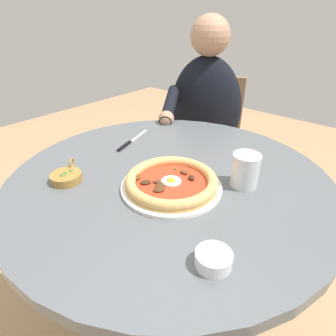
# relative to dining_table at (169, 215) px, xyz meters

# --- Properties ---
(ground_plane) EXTENTS (6.00, 6.00, 0.02)m
(ground_plane) POSITION_rel_dining_table_xyz_m (0.00, 0.00, -0.61)
(ground_plane) COLOR tan
(dining_table) EXTENTS (0.99, 0.99, 0.76)m
(dining_table) POSITION_rel_dining_table_xyz_m (0.00, 0.00, 0.00)
(dining_table) COLOR #565B60
(dining_table) RESTS_ON ground
(pizza_on_plate) EXTENTS (0.29, 0.29, 0.04)m
(pizza_on_plate) POSITION_rel_dining_table_xyz_m (-0.05, 0.05, 0.17)
(pizza_on_plate) COLOR white
(pizza_on_plate) RESTS_ON dining_table
(water_glass) EXTENTS (0.08, 0.08, 0.10)m
(water_glass) POSITION_rel_dining_table_xyz_m (-0.20, -0.10, 0.20)
(water_glass) COLOR silver
(water_glass) RESTS_ON dining_table
(steak_knife) EXTENTS (0.08, 0.21, 0.01)m
(steak_knife) POSITION_rel_dining_table_xyz_m (0.27, -0.08, 0.16)
(steak_knife) COLOR silver
(steak_knife) RESTS_ON dining_table
(ramekin_capers) EXTENTS (0.08, 0.08, 0.03)m
(ramekin_capers) POSITION_rel_dining_table_xyz_m (-0.30, 0.21, 0.17)
(ramekin_capers) COLOR white
(ramekin_capers) RESTS_ON dining_table
(olive_pan) EXTENTS (0.09, 0.10, 0.05)m
(olive_pan) POSITION_rel_dining_table_xyz_m (0.21, 0.23, 0.17)
(olive_pan) COLOR olive
(olive_pan) RESTS_ON dining_table
(diner_person) EXTENTS (0.43, 0.58, 1.19)m
(diner_person) POSITION_rel_dining_table_xyz_m (0.32, -0.67, -0.07)
(diner_person) COLOR #282833
(diner_person) RESTS_ON ground
(cafe_chair_diner) EXTENTS (0.58, 0.58, 0.86)m
(cafe_chair_diner) POSITION_rel_dining_table_xyz_m (0.39, -0.80, -0.08)
(cafe_chair_diner) COLOR #957050
(cafe_chair_diner) RESTS_ON ground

